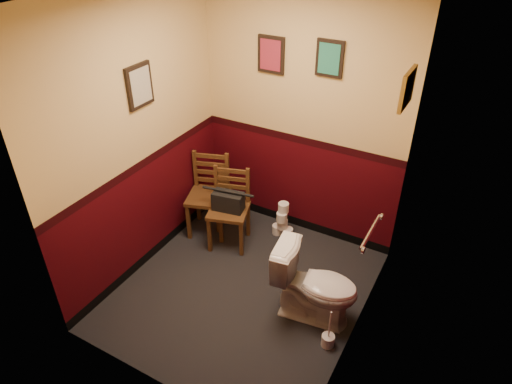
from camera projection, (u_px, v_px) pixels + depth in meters
floor at (244, 289)px, 4.47m from camera, size 2.20×2.40×0.00m
wall_back at (302, 118)px, 4.62m from camera, size 2.20×0.00×2.70m
wall_front at (144, 255)px, 2.86m from camera, size 2.20×0.00×2.70m
wall_left at (138, 141)px, 4.18m from camera, size 0.00×2.40×2.70m
wall_right at (372, 208)px, 3.29m from camera, size 0.00×2.40×2.70m
grab_bar at (371, 232)px, 3.70m from camera, size 0.05×0.56×0.06m
framed_print_back_a at (271, 55)px, 4.42m from camera, size 0.28×0.04×0.36m
framed_print_back_b at (330, 59)px, 4.14m from camera, size 0.26×0.04×0.34m
framed_print_left at (140, 86)px, 3.98m from camera, size 0.04×0.30×0.38m
framed_print_right at (407, 89)px, 3.35m from camera, size 0.04×0.34×0.28m
toilet at (316, 286)px, 4.00m from camera, size 0.80×0.52×0.74m
toilet_brush at (328, 340)px, 3.89m from camera, size 0.11×0.11×0.40m
chair_left at (209, 195)px, 5.06m from camera, size 0.54×0.54×0.92m
chair_right at (230, 208)px, 4.87m from camera, size 0.51×0.51×0.87m
handbag at (228, 201)px, 4.77m from camera, size 0.35×0.22×0.24m
tp_stack at (283, 222)px, 5.09m from camera, size 0.25×0.15×0.43m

